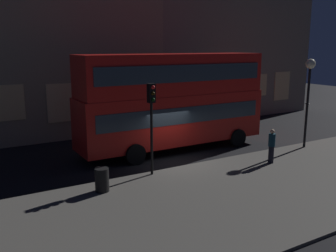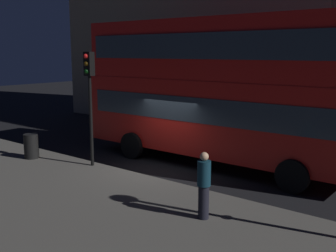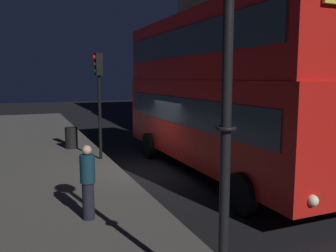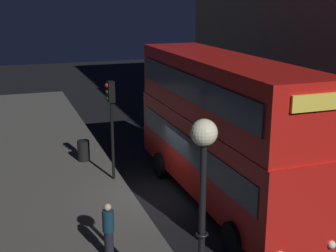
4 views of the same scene
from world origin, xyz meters
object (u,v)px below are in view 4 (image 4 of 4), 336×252
double_decker_bus (220,123)px  street_lamp (203,174)px  litter_bin (84,151)px  pedestrian (108,230)px  traffic_light_near_kerb (111,110)px

double_decker_bus → street_lamp: (6.74, -3.66, 0.97)m
litter_bin → street_lamp: bearing=2.1°
street_lamp → pedestrian: 5.08m
double_decker_bus → street_lamp: 7.73m
pedestrian → traffic_light_near_kerb: bearing=-101.5°
pedestrian → double_decker_bus: bearing=-147.1°
street_lamp → litter_bin: size_ratio=5.22×
street_lamp → double_decker_bus: bearing=151.5°
double_decker_bus → traffic_light_near_kerb: 4.59m
double_decker_bus → litter_bin: double_decker_bus is taller
double_decker_bus → traffic_light_near_kerb: size_ratio=2.66×
street_lamp → pedestrian: bearing=-162.9°
traffic_light_near_kerb → litter_bin: bearing=-167.5°
double_decker_bus → pedestrian: size_ratio=6.42×
litter_bin → traffic_light_near_kerb: bearing=16.1°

